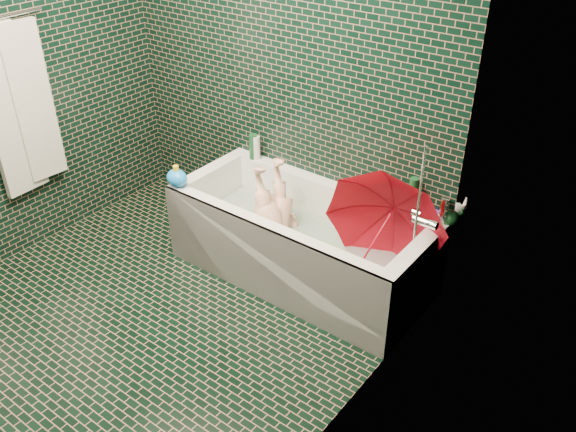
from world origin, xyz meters
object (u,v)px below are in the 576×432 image
Objects in this scene: bathtub at (300,249)px; child at (277,230)px; bath_toy at (177,178)px; umbrella at (377,236)px; rubber_duck at (416,211)px.

bathtub is 0.19m from child.
child is at bearing -168.90° from bathtub.
child is 0.74m from bath_toy.
umbrella reaches higher than bath_toy.
rubber_duck is at bearing 72.23° from umbrella.
bath_toy is (-0.79, -0.30, 0.40)m from bathtub.
umbrella is 0.34m from rubber_duck.
bath_toy is at bearing -54.31° from child.
bath_toy is at bearing -173.72° from umbrella.
child is 5.04× the size of bath_toy.
child is 8.30× the size of rubber_duck.
child is at bearing -143.87° from rubber_duck.
bathtub reaches higher than child.
umbrella is at bearing 33.93° from bath_toy.
umbrella is at bearing -89.52° from rubber_duck.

